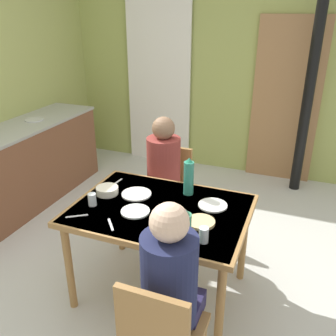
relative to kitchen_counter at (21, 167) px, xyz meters
name	(u,v)px	position (x,y,z in m)	size (l,w,h in m)	color
ground_plane	(128,276)	(1.66, -0.70, -0.45)	(6.69, 6.69, 0.00)	beige
wall_back	(214,66)	(1.66, 1.87, 0.92)	(4.18, 0.10, 2.75)	#A0AB58
door_wooden	(285,102)	(2.60, 1.79, 0.55)	(0.80, 0.05, 2.00)	#9F7247
stove_pipe_column	(311,76)	(2.85, 1.52, 0.92)	(0.12, 0.12, 2.75)	black
curtain_panel	(159,81)	(0.92, 1.77, 0.70)	(0.90, 0.03, 2.31)	white
kitchen_counter	(21,167)	(0.00, 0.00, 0.00)	(0.61, 2.17, 0.91)	brown
dining_table	(160,218)	(1.99, -0.75, 0.23)	(1.25, 0.91, 0.76)	#9D703D
chair_near_diner	(161,336)	(2.32, -1.56, 0.05)	(0.40, 0.40, 0.87)	#9D703D
chair_far_diner	(169,187)	(1.74, 0.05, 0.05)	(0.40, 0.40, 0.87)	#9D703D
person_near_diner	(170,276)	(2.32, -1.42, 0.33)	(0.30, 0.37, 0.77)	#262249
person_far_diner	(163,165)	(1.74, -0.08, 0.33)	(0.30, 0.37, 0.77)	maroon
water_bottle_green_near	(189,177)	(2.10, -0.47, 0.45)	(0.08, 0.08, 0.30)	#308771
water_bottle_green_far	(185,230)	(2.30, -1.13, 0.43)	(0.08, 0.08, 0.27)	#3A8C67
serving_bowl_center	(107,191)	(1.53, -0.70, 0.34)	(0.17, 0.17, 0.06)	#EFE5CD
dinner_plate_near_left	(136,194)	(1.74, -0.63, 0.31)	(0.23, 0.23, 0.01)	white
dinner_plate_near_right	(135,211)	(1.85, -0.87, 0.31)	(0.20, 0.20, 0.01)	white
dinner_plate_far_center	(213,205)	(2.33, -0.59, 0.31)	(0.21, 0.21, 0.01)	white
drinking_glass_by_near_diner	(92,200)	(1.52, -0.89, 0.35)	(0.06, 0.06, 0.09)	silver
drinking_glass_by_far_diner	(204,235)	(2.39, -1.04, 0.36)	(0.06, 0.06, 0.10)	silver
bread_plate_sliced	(201,222)	(2.31, -0.84, 0.32)	(0.19, 0.19, 0.02)	#DBB77A
cutlery_knife_near	(77,216)	(1.50, -1.07, 0.31)	(0.15, 0.02, 0.00)	silver
cutlery_fork_near	(111,225)	(1.77, -1.08, 0.31)	(0.15, 0.02, 0.00)	silver
cutlery_knife_far	(165,219)	(2.07, -0.88, 0.31)	(0.15, 0.02, 0.00)	silver
cutlery_fork_far	(117,182)	(1.50, -0.50, 0.31)	(0.15, 0.02, 0.00)	silver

